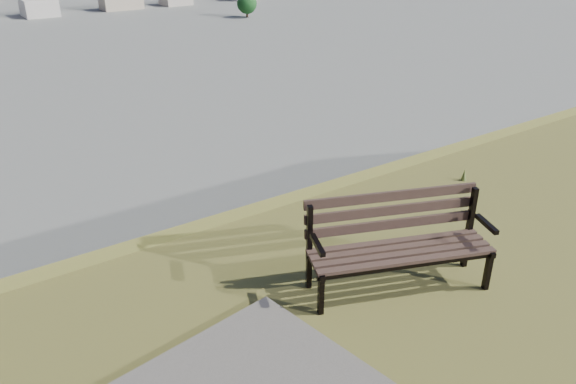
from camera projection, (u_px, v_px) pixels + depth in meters
park_bench at (397, 238)px, 5.63m from camera, size 1.92×1.21×0.96m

